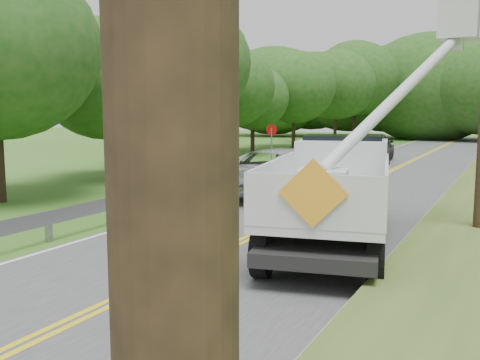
% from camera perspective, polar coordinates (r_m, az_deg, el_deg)
% --- Properties ---
extents(ground, '(140.00, 140.00, 0.00)m').
position_cam_1_polar(ground, '(8.18, -20.45, -15.41)').
color(ground, '#3A621A').
rests_on(ground, ground).
extents(road, '(7.20, 96.00, 0.03)m').
position_cam_1_polar(road, '(20.07, 10.55, -1.60)').
color(road, '#434345').
rests_on(road, ground).
extents(guardrail, '(0.18, 48.00, 0.77)m').
position_cam_1_polar(guardrail, '(22.29, 1.34, 0.82)').
color(guardrail, gray).
rests_on(guardrail, ground).
extents(treeline_left, '(10.36, 54.09, 10.07)m').
position_cam_1_polar(treeline_left, '(37.62, 1.95, 10.79)').
color(treeline_left, '#332319').
rests_on(treeline_left, ground).
extents(treeline_horizon, '(58.38, 14.72, 12.24)m').
position_cam_1_polar(treeline_horizon, '(61.18, 23.91, 9.02)').
color(treeline_horizon, '#1B4C14').
rests_on(treeline_horizon, ground).
extents(bucket_truck, '(4.52, 7.32, 6.84)m').
position_cam_1_polar(bucket_truck, '(13.24, 11.21, 0.55)').
color(bucket_truck, black).
rests_on(bucket_truck, road).
extents(suv_silver, '(4.44, 6.84, 1.75)m').
position_cam_1_polar(suv_silver, '(19.52, 5.40, 0.87)').
color(suv_silver, silver).
rests_on(suv_silver, road).
extents(suv_darkgrey, '(3.27, 6.20, 1.71)m').
position_cam_1_polar(suv_darkgrey, '(33.72, 13.92, 3.39)').
color(suv_darkgrey, '#3D3F45').
rests_on(suv_darkgrey, road).
extents(stop_sign_permanent, '(0.53, 0.06, 2.49)m').
position_cam_1_polar(stop_sign_permanent, '(24.52, 3.37, 3.98)').
color(stop_sign_permanent, gray).
rests_on(stop_sign_permanent, ground).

